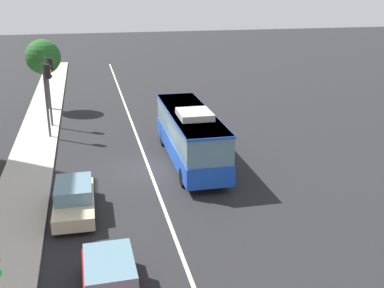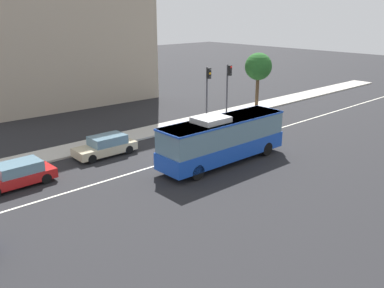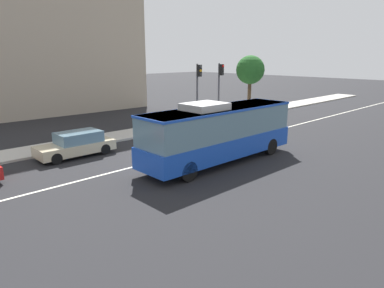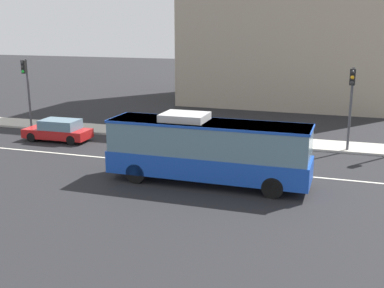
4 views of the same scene
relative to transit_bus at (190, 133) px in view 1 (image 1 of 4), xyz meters
name	(u,v)px [view 1 (image 1 of 4)]	position (x,y,z in m)	size (l,w,h in m)	color
ground_plane	(149,170)	(-0.69, 2.58, -1.81)	(160.00, 160.00, 0.00)	black
sidewalk_kerb	(26,179)	(-0.69, 9.35, -1.74)	(80.00, 2.75, 0.14)	#B2ADA3
lane_centre_line	(149,170)	(-0.69, 2.58, -1.80)	(76.00, 0.16, 0.01)	silver
transit_bus	(190,133)	(0.00, 0.00, 0.00)	(10.02, 2.59, 3.46)	#1947B7
sedan_red	(111,282)	(-12.07, 5.45, -1.09)	(4.53, 1.89, 1.46)	#B21919
sedan_beige	(74,199)	(-5.25, 6.70, -1.09)	(4.52, 1.86, 1.46)	#C6B793
traffic_light_near_corner	(48,88)	(6.58, 8.32, 1.75)	(0.34, 0.62, 5.20)	#47474C
traffic_light_mid_block	(50,80)	(9.31, 8.32, 1.75)	(0.33, 0.62, 5.20)	#47474C
street_tree_kerbside_left	(43,57)	(14.64, 9.07, 2.62)	(2.85, 2.85, 5.90)	#4C3823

